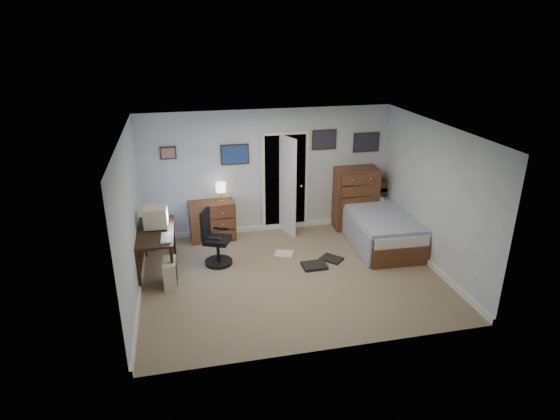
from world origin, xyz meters
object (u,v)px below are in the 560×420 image
object	(u,v)px
tall_dresser	(355,198)
bed	(379,227)
office_chair	(215,243)
low_dresser	(212,221)
computer_desk	(150,241)

from	to	relation	value
tall_dresser	bed	size ratio (longest dim) A/B	0.60
bed	office_chair	bearing A→B (deg)	-174.47
office_chair	low_dresser	size ratio (longest dim) A/B	1.16
tall_dresser	bed	distance (m)	0.91
low_dresser	office_chair	bearing A→B (deg)	-96.13
computer_desk	bed	world-z (taller)	computer_desk
computer_desk	bed	xyz separation A→B (m)	(4.27, 0.25, -0.26)
computer_desk	tall_dresser	xyz separation A→B (m)	(4.08, 1.09, 0.05)
computer_desk	bed	distance (m)	4.29
computer_desk	tall_dresser	world-z (taller)	tall_dresser
computer_desk	tall_dresser	size ratio (longest dim) A/B	1.04
tall_dresser	computer_desk	bearing A→B (deg)	-161.50
bed	tall_dresser	bearing A→B (deg)	105.06
bed	low_dresser	bearing A→B (deg)	166.90
low_dresser	bed	distance (m)	3.27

